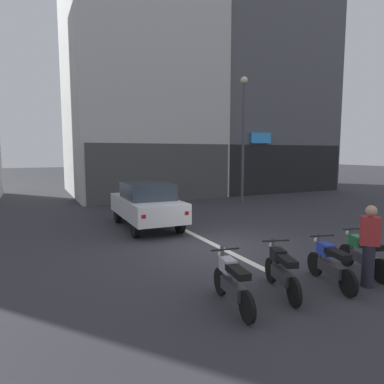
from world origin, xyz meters
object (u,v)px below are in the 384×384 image
(motorcycle_silver_row_leftmost, at_px, (232,282))
(motorcycle_blue_row_centre, at_px, (330,263))
(person_by_motorcycles, at_px, (369,245))
(motorcycle_black_row_left_mid, at_px, (281,270))
(street_lamp, at_px, (243,128))
(car_white_crossing_near, at_px, (147,203))
(motorcycle_green_row_right_mid, at_px, (363,254))

(motorcycle_silver_row_leftmost, height_order, motorcycle_blue_row_centre, same)
(motorcycle_blue_row_centre, relative_size, person_by_motorcycles, 0.98)
(motorcycle_blue_row_centre, bearing_deg, person_by_motorcycles, -32.02)
(motorcycle_silver_row_leftmost, distance_m, person_by_motorcycles, 3.04)
(motorcycle_black_row_left_mid, bearing_deg, street_lamp, 60.04)
(motorcycle_silver_row_leftmost, xyz_separation_m, motorcycle_black_row_left_mid, (1.18, 0.11, 0.00))
(car_white_crossing_near, height_order, person_by_motorcycles, person_by_motorcycles)
(street_lamp, bearing_deg, motorcycle_black_row_left_mid, -119.96)
(motorcycle_black_row_left_mid, xyz_separation_m, motorcycle_green_row_right_mid, (2.36, 0.07, 0.00))
(motorcycle_blue_row_centre, bearing_deg, motorcycle_silver_row_leftmost, -179.85)
(motorcycle_black_row_left_mid, height_order, person_by_motorcycles, person_by_motorcycles)
(street_lamp, xyz_separation_m, person_by_motorcycles, (-3.80, -10.21, -3.11))
(motorcycle_black_row_left_mid, relative_size, person_by_motorcycles, 0.96)
(street_lamp, height_order, motorcycle_silver_row_leftmost, street_lamp)
(car_white_crossing_near, relative_size, motorcycle_green_row_right_mid, 2.53)
(street_lamp, relative_size, person_by_motorcycles, 3.88)
(motorcycle_green_row_right_mid, bearing_deg, motorcycle_black_row_left_mid, -178.34)
(motorcycle_blue_row_centre, bearing_deg, street_lamp, 65.76)
(car_white_crossing_near, xyz_separation_m, motorcycle_black_row_left_mid, (0.53, -6.71, -0.43))
(car_white_crossing_near, bearing_deg, person_by_motorcycles, -72.07)
(street_lamp, bearing_deg, motorcycle_silver_row_leftmost, -124.62)
(motorcycle_green_row_right_mid, distance_m, person_by_motorcycles, 0.89)
(motorcycle_silver_row_leftmost, relative_size, motorcycle_green_row_right_mid, 1.02)
(motorcycle_black_row_left_mid, xyz_separation_m, person_by_motorcycles, (1.81, -0.49, 0.40))
(motorcycle_silver_row_leftmost, bearing_deg, motorcycle_green_row_right_mid, 2.88)
(motorcycle_black_row_left_mid, height_order, motorcycle_green_row_right_mid, same)
(person_by_motorcycles, bearing_deg, motorcycle_silver_row_leftmost, 172.66)
(street_lamp, height_order, motorcycle_blue_row_centre, street_lamp)
(motorcycle_blue_row_centre, relative_size, motorcycle_green_row_right_mid, 1.00)
(motorcycle_silver_row_leftmost, relative_size, motorcycle_black_row_left_mid, 1.03)
(person_by_motorcycles, bearing_deg, motorcycle_green_row_right_mid, 45.39)
(motorcycle_black_row_left_mid, bearing_deg, car_white_crossing_near, 94.49)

